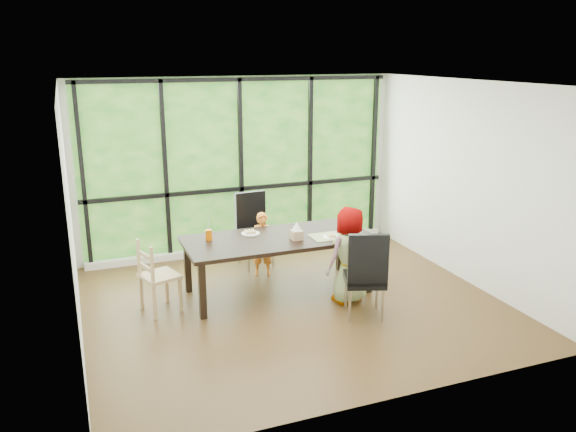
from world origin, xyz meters
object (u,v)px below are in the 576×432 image
object	(u,v)px
chair_end_beech	(160,276)
tissue_box	(297,235)
chair_interior_leather	(365,273)
child_toddler	(262,244)
child_older	(348,255)
orange_cup	(209,235)
dining_table	(278,265)
plate_near	(331,237)
plate_far	(250,233)
green_cup	(354,230)
chair_window_leather	(256,231)

from	to	relation	value
chair_end_beech	tissue_box	xyz separation A→B (m)	(1.72, -0.13, 0.36)
chair_interior_leather	child_toddler	distance (m)	1.82
child_older	orange_cup	bearing A→B (deg)	-39.87
dining_table	plate_near	xyz separation A→B (m)	(0.63, -0.26, 0.38)
dining_table	chair_end_beech	distance (m)	1.53
plate_far	chair_end_beech	bearing A→B (deg)	-166.70
chair_interior_leather	orange_cup	distance (m)	2.02
child_older	tissue_box	world-z (taller)	child_older
green_cup	tissue_box	distance (m)	0.76
plate_near	chair_end_beech	bearing A→B (deg)	174.14
child_toddler	orange_cup	bearing A→B (deg)	-131.80
dining_table	tissue_box	world-z (taller)	tissue_box
chair_end_beech	plate_near	world-z (taller)	chair_end_beech
plate_near	plate_far	bearing A→B (deg)	150.84
dining_table	child_toddler	bearing A→B (deg)	90.00
chair_window_leather	plate_near	world-z (taller)	chair_window_leather
chair_window_leather	plate_near	xyz separation A→B (m)	(0.61, -1.26, 0.22)
plate_far	plate_near	distance (m)	1.06
chair_window_leather	tissue_box	world-z (taller)	chair_window_leather
dining_table	chair_interior_leather	size ratio (longest dim) A/B	2.22
dining_table	plate_near	bearing A→B (deg)	-22.14
child_toddler	plate_far	distance (m)	0.56
chair_window_leather	green_cup	world-z (taller)	chair_window_leather
chair_interior_leather	plate_near	distance (m)	0.81
child_older	green_cup	distance (m)	0.45
chair_end_beech	child_toddler	world-z (taller)	child_toddler
child_toddler	green_cup	xyz separation A→B (m)	(0.95, -0.90, 0.36)
chair_interior_leather	green_cup	bearing A→B (deg)	-87.72
chair_interior_leather	tissue_box	size ratio (longest dim) A/B	7.83
tissue_box	child_toddler	bearing A→B (deg)	103.59
chair_interior_leather	orange_cup	size ratio (longest dim) A/B	8.00
plate_near	tissue_box	world-z (taller)	tissue_box
dining_table	chair_window_leather	size ratio (longest dim) A/B	2.22
tissue_box	plate_near	bearing A→B (deg)	-12.17
plate_near	green_cup	bearing A→B (deg)	-2.04
chair_window_leather	tissue_box	xyz separation A→B (m)	(0.17, -1.17, 0.27)
child_toddler	plate_far	world-z (taller)	child_toddler
plate_far	orange_cup	size ratio (longest dim) A/B	1.78
child_older	plate_near	distance (m)	0.37
child_older	plate_far	xyz separation A→B (m)	(-1.00, 0.85, 0.14)
orange_cup	green_cup	world-z (taller)	orange_cup
child_older	green_cup	world-z (taller)	child_older
chair_end_beech	plate_far	bearing A→B (deg)	-94.29
chair_interior_leather	green_cup	distance (m)	0.85
child_toddler	plate_far	size ratio (longest dim) A/B	3.79
chair_interior_leather	chair_end_beech	bearing A→B (deg)	-4.48
plate_far	child_toddler	bearing A→B (deg)	52.64
chair_interior_leather	child_older	xyz separation A→B (m)	(0.00, 0.45, 0.07)
plate_far	green_cup	distance (m)	1.34
dining_table	chair_window_leather	bearing A→B (deg)	88.90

